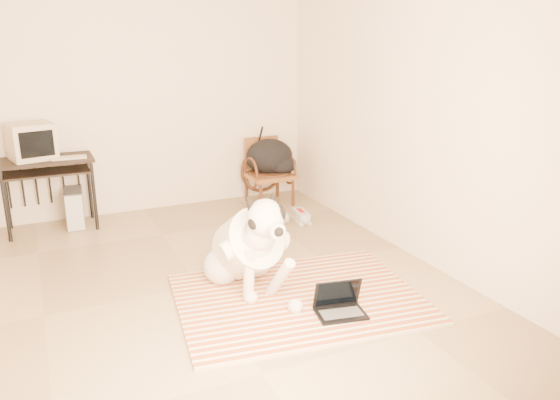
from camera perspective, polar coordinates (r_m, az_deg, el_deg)
floor at (r=4.55m, az=-8.46°, el=-8.89°), size 4.50×4.50×0.00m
wall_back at (r=6.33m, az=-14.92°, el=10.77°), size 4.50×0.00×4.50m
wall_front at (r=2.12m, az=7.54°, el=-0.27°), size 4.50×0.00×4.50m
wall_right at (r=5.06m, az=13.38°, el=9.45°), size 0.00×4.50×4.50m
rug at (r=4.29m, az=1.96°, el=-10.23°), size 2.00×1.63×0.02m
dog at (r=4.33m, az=-3.36°, el=-4.94°), size 0.60×1.23×0.90m
laptop at (r=4.06m, az=6.22°, el=-10.87°), size 0.39×0.31×0.25m
computer_desk at (r=6.06m, az=-23.19°, el=2.98°), size 0.91×0.51×0.76m
crt_monitor at (r=6.05m, az=-24.54°, el=5.60°), size 0.49×0.47×0.36m
desk_keyboard at (r=5.95m, az=-21.19°, el=4.15°), size 0.34×0.14×0.02m
pc_tower at (r=6.21m, az=-20.65°, el=-0.76°), size 0.21×0.44×0.40m
rattan_chair at (r=6.57m, az=-1.29°, el=3.05°), size 0.52×0.51×0.78m
backpack at (r=6.54m, az=-0.88°, el=4.41°), size 0.58×0.49×0.42m
sneaker_left at (r=6.00m, az=-0.49°, el=-1.74°), size 0.23×0.32×0.11m
sneaker_right at (r=6.01m, az=2.21°, el=-1.71°), size 0.17×0.34×0.11m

